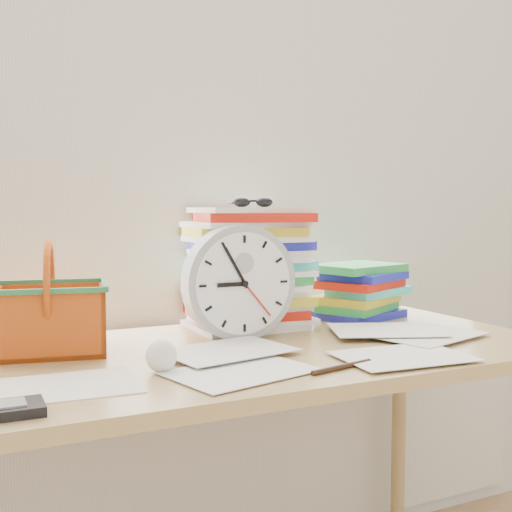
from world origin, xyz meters
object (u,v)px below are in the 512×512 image
desk (256,379)px  basket (50,298)px  paper_stack (248,268)px  book_stack (363,291)px  clock (239,282)px

desk → basket: 0.49m
paper_stack → book_stack: (0.36, -0.02, -0.08)m
book_stack → desk: bearing=-153.9°
paper_stack → basket: size_ratio=1.32×
desk → paper_stack: paper_stack is taller
clock → basket: clock is taller
book_stack → clock: bearing=-164.7°
clock → desk: bearing=-91.0°
book_stack → basket: basket is taller
desk → clock: clock is taller
paper_stack → book_stack: bearing=-2.9°
paper_stack → clock: paper_stack is taller
desk → book_stack: book_stack is taller
basket → book_stack: bearing=16.2°
paper_stack → book_stack: 0.37m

